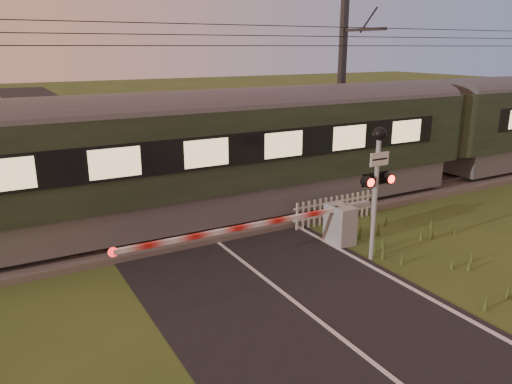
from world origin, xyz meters
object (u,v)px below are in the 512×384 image
boom_gate (329,224)px  crossing_signal (377,170)px  train (436,130)px  picket_fence (336,209)px  catenary_mast (342,86)px

boom_gate → crossing_signal: bearing=-73.2°
train → picket_fence: (-6.44, -1.89, -1.79)m
boom_gate → crossing_signal: (0.41, -1.35, 1.81)m
boom_gate → catenary_mast: 8.01m
crossing_signal → boom_gate: bearing=106.8°
boom_gate → catenary_mast: (4.72, 5.57, 3.30)m
boom_gate → crossing_signal: 2.29m
train → catenary_mast: (-3.12, 2.23, 1.71)m
crossing_signal → catenary_mast: 8.29m
train → picket_fence: size_ratio=12.91×
catenary_mast → train: bearing=-35.6°
train → boom_gate: 8.67m
train → boom_gate: bearing=-156.9°
train → boom_gate: (-7.84, -3.34, -1.60)m
boom_gate → picket_fence: 2.01m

